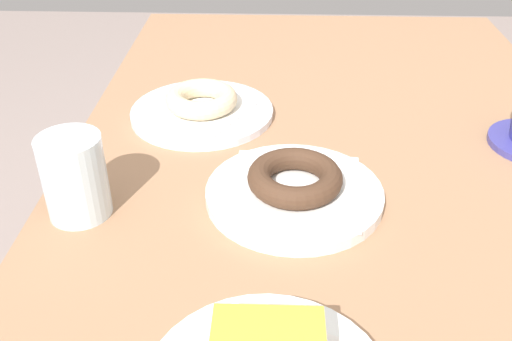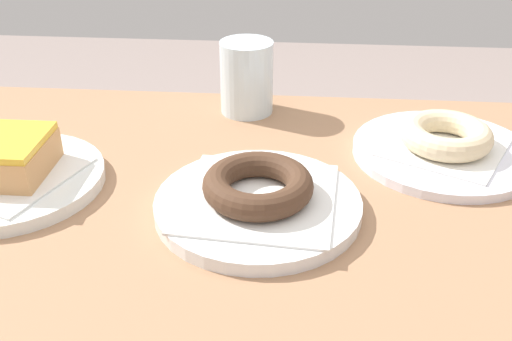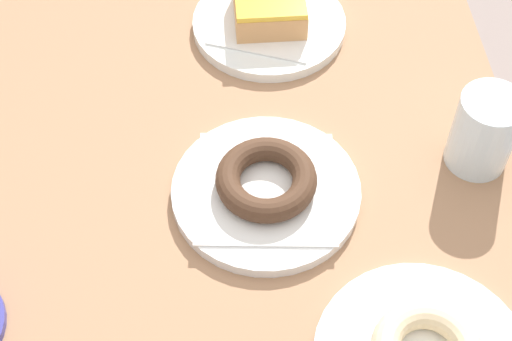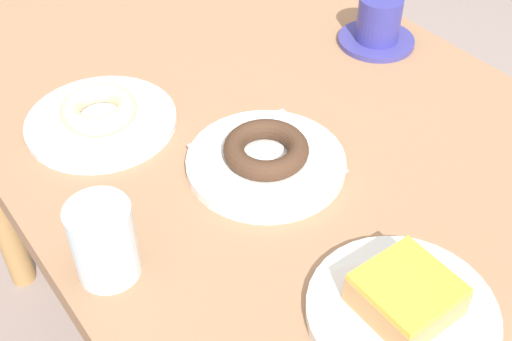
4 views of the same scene
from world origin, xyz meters
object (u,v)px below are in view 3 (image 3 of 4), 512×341
at_px(donut_chocolate_ring, 266,179).
at_px(water_glass, 484,131).
at_px(plate_glazed_square, 269,24).
at_px(donut_glazed_square, 269,6).
at_px(plate_chocolate_ring, 266,192).

xyz_separation_m(donut_chocolate_ring, water_glass, (0.04, -0.27, 0.02)).
xyz_separation_m(plate_glazed_square, water_glass, (-0.26, -0.24, 0.05)).
height_order(donut_glazed_square, donut_chocolate_ring, donut_glazed_square).
distance_m(plate_glazed_square, donut_chocolate_ring, 0.30).
distance_m(donut_glazed_square, water_glass, 0.35).
relative_size(plate_chocolate_ring, donut_chocolate_ring, 1.89).
distance_m(donut_glazed_square, plate_chocolate_ring, 0.30).
bearing_deg(donut_chocolate_ring, plate_chocolate_ring, 0.00).
distance_m(donut_chocolate_ring, water_glass, 0.27).
bearing_deg(plate_glazed_square, water_glass, -137.44).
bearing_deg(water_glass, plate_chocolate_ring, 98.00).
height_order(plate_chocolate_ring, donut_chocolate_ring, donut_chocolate_ring).
relative_size(plate_chocolate_ring, water_glass, 2.15).
bearing_deg(donut_glazed_square, plate_chocolate_ring, 174.38).
bearing_deg(plate_glazed_square, donut_chocolate_ring, 174.38).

